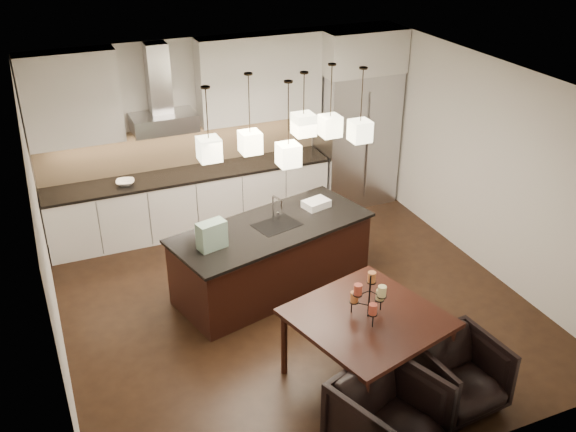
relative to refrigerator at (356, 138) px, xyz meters
name	(u,v)px	position (x,y,z in m)	size (l,w,h in m)	color
floor	(294,304)	(-2.10, -2.38, -1.08)	(5.50, 5.50, 0.02)	black
ceiling	(295,85)	(-2.10, -2.38, 1.73)	(5.50, 5.50, 0.02)	white
wall_back	(222,129)	(-2.10, 0.38, 0.32)	(5.50, 0.02, 2.80)	silver
wall_front	(431,345)	(-2.10, -5.14, 0.32)	(5.50, 0.02, 2.80)	silver
wall_left	(44,252)	(-4.86, -2.38, 0.32)	(0.02, 5.50, 2.80)	silver
wall_right	(488,168)	(0.66, -2.38, 0.32)	(0.02, 5.50, 2.80)	silver
refrigerator	(356,138)	(0.00, 0.00, 0.00)	(1.20, 0.72, 2.15)	#B7B7BA
fridge_panel	(361,50)	(0.00, 0.00, 1.40)	(1.26, 0.72, 0.65)	silver
lower_cabinets	(192,202)	(-2.73, 0.05, -0.64)	(4.21, 0.62, 0.88)	silver
countertop	(190,174)	(-2.73, 0.05, -0.17)	(4.21, 0.66, 0.04)	black
backsplash	(183,146)	(-2.73, 0.35, 0.16)	(4.21, 0.02, 0.63)	tan
upper_cab_left	(71,99)	(-4.20, 0.19, 1.10)	(1.25, 0.35, 1.25)	silver
upper_cab_right	(260,78)	(-1.55, 0.19, 1.10)	(1.86, 0.35, 1.25)	silver
hood_canopy	(164,122)	(-3.03, 0.10, 0.65)	(0.90, 0.52, 0.24)	#B7B7BA
hood_chimney	(158,78)	(-3.03, 0.21, 1.24)	(0.30, 0.28, 0.96)	#B7B7BA
fruit_bowl	(125,183)	(-3.67, 0.00, -0.12)	(0.26, 0.26, 0.06)	silver
island_body	(272,259)	(-2.22, -1.93, -0.64)	(2.47, 0.99, 0.87)	black
island_top	(272,228)	(-2.22, -1.93, -0.19)	(2.55, 1.07, 0.04)	black
faucet	(273,208)	(-2.14, -1.81, 0.02)	(0.10, 0.24, 0.37)	silver
tote_bag	(212,235)	(-3.05, -2.15, 0.00)	(0.34, 0.18, 0.34)	#17513B
food_container	(316,204)	(-1.48, -1.66, -0.12)	(0.34, 0.24, 0.10)	silver
dining_table	(366,348)	(-1.96, -3.93, -0.66)	(1.37, 1.37, 0.82)	black
candelabra	(369,296)	(-1.96, -3.93, -0.01)	(0.39, 0.39, 0.48)	black
candle_a	(380,295)	(-1.81, -3.89, -0.06)	(0.08, 0.08, 0.11)	#E2D98B
candle_b	(354,297)	(-2.07, -3.82, -0.06)	(0.08, 0.08, 0.11)	#C5733B
candle_c	(373,309)	(-2.00, -4.07, -0.06)	(0.08, 0.08, 0.11)	#AC422F
candle_d	(372,277)	(-1.87, -3.80, 0.12)	(0.08, 0.08, 0.11)	#C5733B
candle_e	(358,289)	(-2.10, -3.94, 0.12)	(0.08, 0.08, 0.11)	#AC422F
candle_f	(382,291)	(-1.90, -4.06, 0.12)	(0.08, 0.08, 0.11)	#E2D98B
armchair_left	(388,418)	(-2.24, -4.85, -0.67)	(0.86, 0.88, 0.80)	black
armchair_right	(459,374)	(-1.26, -4.59, -0.71)	(0.78, 0.80, 0.73)	black
pendant_a	(209,149)	(-2.98, -2.03, 1.02)	(0.24, 0.24, 0.26)	#EFEABB
pendant_b	(250,142)	(-2.39, -1.70, 0.89)	(0.24, 0.24, 0.26)	#EFEABB
pendant_c	(304,124)	(-1.78, -1.90, 1.10)	(0.24, 0.24, 0.26)	#EFEABB
pendant_d	(330,126)	(-1.33, -1.69, 0.95)	(0.24, 0.24, 0.26)	#EFEABB
pendant_e	(360,131)	(-1.06, -1.98, 0.94)	(0.24, 0.24, 0.26)	#EFEABB
pendant_f	(288,155)	(-2.09, -2.17, 0.86)	(0.24, 0.24, 0.26)	#EFEABB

